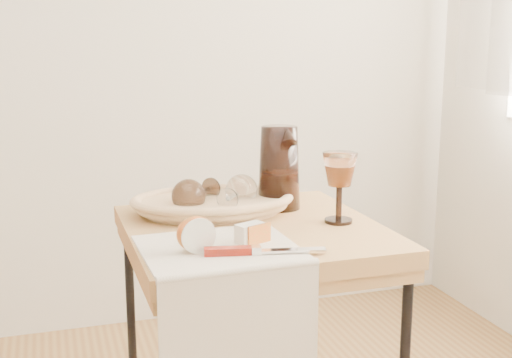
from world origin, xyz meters
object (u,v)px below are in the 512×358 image
object	(u,v)px
tea_towel	(219,249)
table_knife	(260,249)
goblet_lying_b	(236,194)
goblet_lying_a	(199,192)
wine_goblet	(339,187)
apple_half	(195,233)
bread_basket	(213,205)
pitcher	(279,168)

from	to	relation	value
tea_towel	table_knife	xyz separation A→B (m)	(0.07, -0.07, 0.01)
goblet_lying_b	goblet_lying_a	bearing A→B (deg)	102.13
wine_goblet	apple_half	xyz separation A→B (m)	(-0.39, -0.13, -0.04)
goblet_lying_a	goblet_lying_b	bearing A→B (deg)	112.69
bread_basket	wine_goblet	world-z (taller)	wine_goblet
goblet_lying_a	goblet_lying_b	xyz separation A→B (m)	(0.09, -0.04, -0.00)
goblet_lying_a	wine_goblet	size ratio (longest dim) A/B	0.80
wine_goblet	table_knife	world-z (taller)	wine_goblet
pitcher	table_knife	distance (m)	0.42
apple_half	goblet_lying_b	bearing A→B (deg)	50.15
pitcher	apple_half	world-z (taller)	pitcher
apple_half	table_knife	xyz separation A→B (m)	(0.13, -0.06, -0.03)
apple_half	table_knife	size ratio (longest dim) A/B	0.33
goblet_lying_b	table_knife	xyz separation A→B (m)	(-0.04, -0.34, -0.04)
goblet_lying_a	goblet_lying_b	size ratio (longest dim) A/B	1.03
tea_towel	bread_basket	size ratio (longest dim) A/B	0.89
wine_goblet	table_knife	distance (m)	0.33
apple_half	table_knife	world-z (taller)	apple_half
goblet_lying_b	table_knife	size ratio (longest dim) A/B	0.55
wine_goblet	table_knife	bearing A→B (deg)	-143.96
tea_towel	table_knife	bearing A→B (deg)	-44.94
pitcher	table_knife	bearing A→B (deg)	-109.69
bread_basket	pitcher	world-z (taller)	pitcher
tea_towel	goblet_lying_a	bearing A→B (deg)	83.40
pitcher	apple_half	bearing A→B (deg)	-128.60
tea_towel	goblet_lying_a	distance (m)	0.32
pitcher	tea_towel	bearing A→B (deg)	-123.50
bread_basket	table_knife	bearing A→B (deg)	-82.15
apple_half	goblet_lying_a	bearing A→B (deg)	67.10
goblet_lying_b	wine_goblet	xyz separation A→B (m)	(0.22, -0.15, 0.03)
goblet_lying_b	table_knife	distance (m)	0.35
bread_basket	goblet_lying_a	distance (m)	0.05
bread_basket	apple_half	xyz separation A→B (m)	(-0.11, -0.30, 0.02)
goblet_lying_a	apple_half	world-z (taller)	goblet_lying_a
tea_towel	bread_basket	bearing A→B (deg)	76.86
table_knife	goblet_lying_b	bearing A→B (deg)	94.12
pitcher	goblet_lying_a	bearing A→B (deg)	-177.30
goblet_lying_a	apple_half	bearing A→B (deg)	32.38
tea_towel	apple_half	xyz separation A→B (m)	(-0.05, -0.01, 0.04)
tea_towel	goblet_lying_b	world-z (taller)	goblet_lying_b
bread_basket	pitcher	size ratio (longest dim) A/B	1.43
tea_towel	pitcher	world-z (taller)	pitcher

